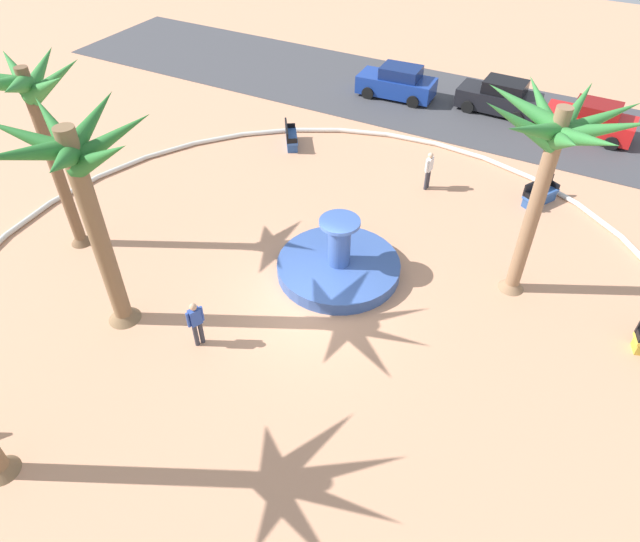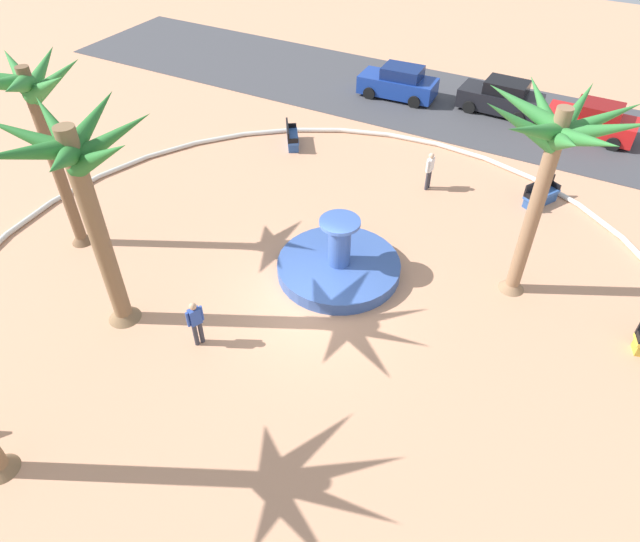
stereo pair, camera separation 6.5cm
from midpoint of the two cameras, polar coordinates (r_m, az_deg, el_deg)
The scene contains 14 objects.
ground_plane at distance 18.21m, azimuth -0.76°, elevation -3.33°, with size 80.00×80.00×0.00m, color tan.
plaza_curb at distance 18.14m, azimuth -0.76°, elevation -3.11°, with size 23.94×23.94×0.20m, color silver.
street_asphalt at distance 31.12m, azimuth 14.74°, elevation 15.64°, with size 48.00×8.00×0.03m, color #424247.
fountain at distance 19.15m, azimuth 2.01°, elevation 0.57°, with size 4.19×4.19×2.18m.
palm_tree_near_fountain at distance 15.85m, azimuth -22.96°, elevation 8.42°, with size 4.30×4.48×6.79m.
palm_tree_by_curb at distance 16.87m, azimuth 22.71°, elevation 11.54°, with size 4.52×4.39×6.65m.
palm_tree_mid_plaza at distance 19.85m, azimuth -26.90°, elevation 14.69°, with size 3.59×3.71×6.75m.
bench_east at distance 24.11m, azimuth 21.50°, elevation 7.07°, with size 1.21×1.64×1.00m.
bench_west at distance 26.60m, azimuth -2.79°, elevation 13.28°, with size 1.31×1.61×1.00m.
person_cyclist_photo at distance 16.77m, azimuth -12.35°, elevation -5.01°, with size 0.32×0.49×1.64m.
person_pedestrian_stroll at distance 23.51m, azimuth 11.12°, elevation 10.09°, with size 0.24×0.53×1.64m.
parked_car_leftmost at distance 31.41m, azimuth 8.01°, elevation 18.33°, with size 4.09×2.09×1.67m.
parked_car_second at distance 30.84m, azimuth 17.92°, elevation 16.35°, with size 4.05×2.01×1.67m.
parked_car_third at distance 29.96m, azimuth 25.87°, elevation 13.49°, with size 4.04×1.99×1.67m.
Camera 2 is at (6.49, -11.27, 12.75)m, focal length 31.60 mm.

